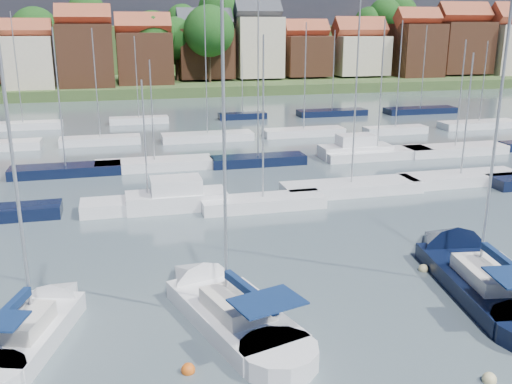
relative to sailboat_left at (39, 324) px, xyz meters
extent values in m
plane|color=#3F4E55|center=(12.84, 35.44, -0.36)|extent=(260.00, 260.00, 0.00)
cube|color=white|center=(-0.29, -0.90, -0.11)|extent=(4.27, 6.56, 1.20)
cone|color=white|center=(0.87, 2.72, -0.11)|extent=(3.31, 3.59, 2.53)
cube|color=silver|center=(-0.42, -1.30, 0.84)|extent=(2.46, 2.95, 0.70)
cylinder|color=#B2B2B7|center=(-0.16, -0.50, 6.11)|extent=(0.14, 0.14, 11.26)
cylinder|color=#B2B2B7|center=(-0.67, -2.10, 1.69)|extent=(1.13, 3.25, 0.10)
cube|color=#0F234C|center=(-0.67, -2.10, 1.84)|extent=(1.27, 3.15, 0.35)
cube|color=white|center=(8.09, -1.33, -0.11)|extent=(5.10, 8.05, 1.20)
cone|color=white|center=(6.76, 3.15, -0.11)|extent=(4.01, 4.37, 3.11)
cylinder|color=white|center=(9.14, -4.91, -0.11)|extent=(3.87, 3.87, 1.20)
cube|color=silver|center=(8.23, -1.82, 0.84)|extent=(2.97, 3.60, 0.70)
cylinder|color=#B2B2B7|center=(7.94, -0.83, 7.40)|extent=(0.14, 0.14, 13.84)
cylinder|color=#B2B2B7|center=(8.53, -2.82, 1.69)|extent=(1.27, 4.01, 0.10)
cube|color=#0F234C|center=(8.53, -2.82, 1.84)|extent=(1.40, 3.87, 0.35)
cube|color=#0F234C|center=(8.91, -4.11, 1.99)|extent=(3.07, 2.54, 0.08)
cube|color=black|center=(20.69, -1.20, -0.11)|extent=(4.93, 9.26, 1.20)
cone|color=black|center=(21.50, 4.25, -0.11)|extent=(4.27, 4.78, 3.67)
cube|color=silver|center=(20.60, -1.80, 0.84)|extent=(3.08, 4.01, 0.70)
cylinder|color=#B2B2B7|center=(20.78, -0.59, 8.84)|extent=(0.14, 0.14, 16.70)
cylinder|color=#B2B2B7|center=(20.42, -3.01, 1.69)|extent=(0.82, 4.86, 0.10)
cube|color=#0F234C|center=(20.42, -3.01, 1.84)|extent=(0.98, 4.65, 0.35)
sphere|color=#D85914|center=(5.73, -4.49, -0.36)|extent=(0.54, 0.54, 0.54)
sphere|color=beige|center=(16.34, -7.75, -0.36)|extent=(0.52, 0.52, 0.52)
sphere|color=beige|center=(19.03, 1.64, -0.36)|extent=(0.52, 0.52, 0.52)
cube|color=white|center=(5.58, 15.64, -0.01)|extent=(9.22, 2.58, 1.00)
cylinder|color=#B2B2B7|center=(5.58, 15.64, 4.58)|extent=(0.12, 0.12, 8.18)
cube|color=white|center=(13.48, 14.05, -0.01)|extent=(8.78, 2.46, 1.00)
cylinder|color=#B2B2B7|center=(13.48, 14.05, 6.01)|extent=(0.12, 0.12, 11.06)
cube|color=white|center=(21.08, 16.11, -0.01)|extent=(10.79, 3.02, 1.00)
cylinder|color=#B2B2B7|center=(21.08, 16.11, 7.92)|extent=(0.12, 0.12, 14.87)
cube|color=white|center=(30.83, 16.46, -0.01)|extent=(10.13, 2.84, 1.00)
cylinder|color=#B2B2B7|center=(30.83, 16.46, 5.28)|extent=(0.12, 0.12, 9.59)
cube|color=white|center=(7.53, 15.44, 0.14)|extent=(7.00, 2.60, 1.40)
cube|color=white|center=(7.53, 15.44, 1.24)|extent=(3.50, 2.20, 1.30)
cube|color=black|center=(-0.71, 27.08, -0.01)|extent=(9.30, 2.60, 1.00)
cylinder|color=#B2B2B7|center=(-0.71, 27.08, 6.23)|extent=(0.12, 0.12, 11.48)
cube|color=white|center=(6.90, 27.45, -0.01)|extent=(10.40, 2.91, 1.00)
cylinder|color=#B2B2B7|center=(6.90, 27.45, 4.87)|extent=(0.12, 0.12, 8.77)
cube|color=black|center=(16.32, 26.72, -0.01)|extent=(8.80, 2.46, 1.00)
cylinder|color=#B2B2B7|center=(16.32, 26.72, 7.65)|extent=(0.12, 0.12, 14.33)
cube|color=white|center=(28.24, 26.60, -0.01)|extent=(10.73, 3.00, 1.00)
cylinder|color=#B2B2B7|center=(28.24, 26.60, 6.56)|extent=(0.12, 0.12, 12.14)
cube|color=white|center=(36.67, 26.41, -0.01)|extent=(10.48, 2.93, 1.00)
cylinder|color=#B2B2B7|center=(36.67, 26.41, 5.62)|extent=(0.12, 0.12, 10.28)
cube|color=white|center=(26.31, 27.44, 0.14)|extent=(7.00, 2.60, 1.40)
cube|color=white|center=(26.31, 27.44, 1.24)|extent=(3.50, 2.20, 1.30)
cube|color=white|center=(2.01, 39.95, -0.01)|extent=(8.49, 2.38, 1.00)
cylinder|color=#B2B2B7|center=(2.01, 39.95, 6.14)|extent=(0.12, 0.12, 11.31)
cube|color=white|center=(13.64, 39.22, -0.01)|extent=(10.16, 2.85, 1.00)
cylinder|color=#B2B2B7|center=(13.64, 39.22, 7.78)|extent=(0.12, 0.12, 14.59)
cube|color=white|center=(25.02, 39.33, -0.01)|extent=(9.53, 2.67, 1.00)
cylinder|color=#B2B2B7|center=(25.02, 39.33, 6.44)|extent=(0.12, 0.12, 11.91)
cube|color=white|center=(36.00, 37.94, -0.01)|extent=(7.62, 2.13, 1.00)
cylinder|color=#B2B2B7|center=(36.00, 37.94, 6.55)|extent=(0.12, 0.12, 12.13)
cube|color=white|center=(48.07, 39.03, -0.01)|extent=(10.17, 2.85, 1.00)
cylinder|color=#B2B2B7|center=(48.07, 39.03, 5.35)|extent=(0.12, 0.12, 9.73)
cube|color=white|center=(-7.41, 52.00, -0.01)|extent=(9.24, 2.59, 1.00)
cylinder|color=#B2B2B7|center=(-7.41, 52.00, 7.07)|extent=(0.12, 0.12, 13.17)
cube|color=white|center=(6.76, 52.74, -0.01)|extent=(7.57, 2.12, 1.00)
cylinder|color=#B2B2B7|center=(6.76, 52.74, 5.61)|extent=(0.12, 0.12, 10.24)
cube|color=black|center=(20.73, 52.91, -0.01)|extent=(6.58, 1.84, 1.00)
cylinder|color=#B2B2B7|center=(20.73, 52.91, 4.49)|extent=(0.12, 0.12, 8.01)
cube|color=black|center=(33.78, 52.84, -0.01)|extent=(9.92, 2.78, 1.00)
cylinder|color=#B2B2B7|center=(33.78, 52.84, 5.94)|extent=(0.12, 0.12, 10.92)
cube|color=black|center=(47.13, 51.81, -0.01)|extent=(10.55, 2.95, 1.00)
cylinder|color=#B2B2B7|center=(47.13, 51.81, 6.24)|extent=(0.12, 0.12, 11.51)
cube|color=#374D26|center=(12.84, 112.44, -0.06)|extent=(200.00, 70.00, 3.00)
cube|color=#374D26|center=(12.84, 137.44, 4.64)|extent=(200.00, 60.00, 14.00)
cube|color=beige|center=(-9.90, 84.44, 5.72)|extent=(8.09, 8.80, 8.96)
cube|color=#99452C|center=(-9.90, 84.44, 11.19)|extent=(8.25, 4.00, 4.00)
cube|color=brown|center=(-0.50, 85.37, 6.72)|extent=(9.36, 10.17, 10.97)
cube|color=#99452C|center=(-0.50, 85.37, 13.35)|extent=(9.54, 4.63, 4.63)
cube|color=brown|center=(9.80, 87.09, 5.95)|extent=(9.90, 8.56, 9.42)
cube|color=#99452C|center=(9.80, 87.09, 11.87)|extent=(10.10, 4.90, 4.90)
cube|color=brown|center=(21.94, 92.09, 6.58)|extent=(10.59, 8.93, 9.49)
cube|color=#383A42|center=(21.94, 92.09, 12.62)|extent=(10.80, 5.24, 5.24)
cube|color=beige|center=(32.55, 91.24, 7.66)|extent=(9.01, 8.61, 11.65)
cube|color=#383A42|center=(32.55, 91.24, 14.59)|extent=(9.19, 4.46, 4.46)
cube|color=brown|center=(43.02, 92.44, 5.84)|extent=(9.10, 9.34, 8.00)
cube|color=#99452C|center=(43.02, 92.44, 10.95)|extent=(9.28, 4.50, 4.50)
cube|color=beige|center=(54.80, 92.03, 5.78)|extent=(10.86, 9.59, 7.88)
cube|color=#99452C|center=(54.80, 92.03, 11.04)|extent=(11.07, 5.37, 5.37)
cube|color=brown|center=(66.60, 89.36, 6.72)|extent=(9.18, 9.96, 10.97)
cube|color=#99452C|center=(66.60, 89.36, 13.33)|extent=(9.36, 4.54, 4.54)
cube|color=brown|center=(78.02, 90.65, 7.22)|extent=(11.39, 9.67, 10.76)
cube|color=#99452C|center=(78.02, 90.65, 13.99)|extent=(11.62, 5.64, 5.64)
cylinder|color=#382619|center=(69.62, 110.95, 8.15)|extent=(0.50, 0.50, 4.47)
sphere|color=#1C561B|center=(69.62, 110.95, 14.22)|extent=(8.18, 8.18, 8.18)
cylinder|color=#382619|center=(16.31, 91.37, 3.46)|extent=(0.50, 0.50, 4.46)
sphere|color=#1C561B|center=(16.31, 91.37, 9.51)|extent=(8.15, 8.15, 8.15)
cylinder|color=#382619|center=(28.06, 109.12, 8.21)|extent=(0.50, 0.50, 5.15)
sphere|color=#1C561B|center=(28.06, 109.12, 15.20)|extent=(9.41, 9.41, 9.41)
cylinder|color=#382619|center=(-0.70, 111.75, 8.31)|extent=(0.50, 0.50, 4.56)
sphere|color=#1C561B|center=(-0.70, 111.75, 14.50)|extent=(8.34, 8.34, 8.34)
cylinder|color=#382619|center=(-10.39, 100.69, 3.81)|extent=(0.50, 0.50, 5.15)
sphere|color=#1C561B|center=(-10.39, 100.69, 10.80)|extent=(9.42, 9.42, 9.42)
cylinder|color=#382619|center=(26.60, 100.14, 3.12)|extent=(0.50, 0.50, 3.77)
sphere|color=#1C561B|center=(26.60, 100.14, 8.23)|extent=(6.89, 6.89, 6.89)
cylinder|color=#382619|center=(21.89, 86.38, 3.84)|extent=(0.50, 0.50, 5.21)
sphere|color=#1C561B|center=(21.89, 86.38, 10.92)|extent=(9.53, 9.53, 9.53)
cylinder|color=#382619|center=(74.78, 97.06, 2.72)|extent=(0.50, 0.50, 2.97)
sphere|color=#1C561B|center=(74.78, 97.06, 6.76)|extent=(5.44, 5.44, 5.44)
cylinder|color=#382619|center=(11.70, 89.19, 3.66)|extent=(0.50, 0.50, 4.84)
sphere|color=#1C561B|center=(11.70, 89.19, 10.23)|extent=(8.85, 8.85, 8.85)
cylinder|color=#382619|center=(65.52, 111.16, 7.80)|extent=(0.50, 0.50, 3.72)
sphere|color=#1C561B|center=(65.52, 111.16, 12.85)|extent=(6.80, 6.80, 6.80)
cylinder|color=#382619|center=(66.89, 89.57, 3.26)|extent=(0.50, 0.50, 4.05)
sphere|color=#1C561B|center=(66.89, 89.57, 8.75)|extent=(7.40, 7.40, 7.40)
cylinder|color=#382619|center=(19.68, 108.73, 7.54)|extent=(0.50, 0.50, 3.93)
sphere|color=#1C561B|center=(19.68, 108.73, 12.88)|extent=(7.19, 7.19, 7.19)
cylinder|color=#382619|center=(43.49, 95.61, 3.15)|extent=(0.50, 0.50, 3.82)
sphere|color=#1C561B|center=(43.49, 95.61, 8.34)|extent=(6.99, 6.99, 6.99)
cylinder|color=#382619|center=(-4.60, 88.56, 2.98)|extent=(0.50, 0.50, 3.48)
sphere|color=#1C561B|center=(-4.60, 88.56, 7.70)|extent=(6.37, 6.37, 6.37)
cylinder|color=#382619|center=(70.36, 98.25, 2.73)|extent=(0.50, 0.50, 2.99)
sphere|color=#1C561B|center=(70.36, 98.25, 6.78)|extent=(5.46, 5.46, 5.46)
cylinder|color=#382619|center=(16.45, 94.48, 2.86)|extent=(0.50, 0.50, 3.25)
sphere|color=#1C561B|center=(16.45, 94.48, 7.27)|extent=(5.94, 5.94, 5.94)
cylinder|color=#382619|center=(9.79, 96.17, 2.73)|extent=(0.50, 0.50, 2.98)
sphere|color=#1C561B|center=(9.79, 96.17, 6.78)|extent=(5.46, 5.46, 5.46)
cylinder|color=#382619|center=(77.51, 117.18, 8.99)|extent=(0.50, 0.50, 4.29)
sphere|color=#1C561B|center=(77.51, 117.18, 14.81)|extent=(7.84, 7.84, 7.84)
camera|label=1|loc=(3.72, -23.16, 12.20)|focal=40.00mm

